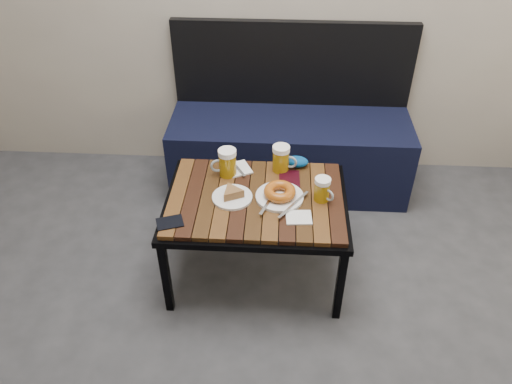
# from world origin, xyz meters

# --- Properties ---
(bench) EXTENTS (1.40, 0.50, 0.95)m
(bench) POSITION_xyz_m (0.10, 1.76, 0.27)
(bench) COLOR black
(bench) RESTS_ON ground
(cafe_table) EXTENTS (0.84, 0.62, 0.47)m
(cafe_table) POSITION_xyz_m (-0.06, 0.99, 0.43)
(cafe_table) COLOR black
(cafe_table) RESTS_ON ground
(beer_mug_left) EXTENTS (0.13, 0.10, 0.14)m
(beer_mug_left) POSITION_xyz_m (-0.20, 1.16, 0.54)
(beer_mug_left) COLOR #97700C
(beer_mug_left) RESTS_ON cafe_table
(beer_mug_centre) EXTENTS (0.13, 0.10, 0.14)m
(beer_mug_centre) POSITION_xyz_m (0.06, 1.22, 0.54)
(beer_mug_centre) COLOR #97700C
(beer_mug_centre) RESTS_ON cafe_table
(beer_mug_right) EXTENTS (0.10, 0.10, 0.12)m
(beer_mug_right) POSITION_xyz_m (0.24, 0.99, 0.53)
(beer_mug_right) COLOR #97700C
(beer_mug_right) RESTS_ON cafe_table
(plate_pie) EXTENTS (0.18, 0.18, 0.05)m
(plate_pie) POSITION_xyz_m (-0.16, 0.98, 0.49)
(plate_pie) COLOR white
(plate_pie) RESTS_ON cafe_table
(plate_bagel) EXTENTS (0.24, 0.27, 0.06)m
(plate_bagel) POSITION_xyz_m (0.05, 0.99, 0.50)
(plate_bagel) COLOR white
(plate_bagel) RESTS_ON cafe_table
(napkin_left) EXTENTS (0.16, 0.16, 0.01)m
(napkin_left) POSITION_xyz_m (-0.16, 1.21, 0.48)
(napkin_left) COLOR white
(napkin_left) RESTS_ON cafe_table
(napkin_right) EXTENTS (0.12, 0.10, 0.01)m
(napkin_right) POSITION_xyz_m (0.14, 0.86, 0.48)
(napkin_right) COLOR white
(napkin_right) RESTS_ON cafe_table
(passport_navy) EXTENTS (0.13, 0.11, 0.01)m
(passport_navy) POSITION_xyz_m (-0.42, 0.79, 0.47)
(passport_navy) COLOR black
(passport_navy) RESTS_ON cafe_table
(passport_burgundy) EXTENTS (0.10, 0.14, 0.01)m
(passport_burgundy) POSITION_xyz_m (0.10, 1.14, 0.48)
(passport_burgundy) COLOR black
(passport_burgundy) RESTS_ON cafe_table
(knit_pouch) EXTENTS (0.12, 0.08, 0.05)m
(knit_pouch) POSITION_xyz_m (0.13, 1.25, 0.50)
(knit_pouch) COLOR navy
(knit_pouch) RESTS_ON cafe_table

